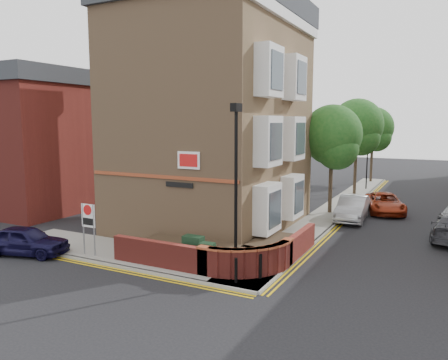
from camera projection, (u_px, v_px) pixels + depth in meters
ground at (182, 280)px, 16.00m from camera, size 120.00×120.00×0.00m
pavement_corner at (133, 254)px, 18.90m from camera, size 13.00×3.00×0.12m
pavement_main at (337, 207)px, 29.18m from camera, size 2.00×32.00×0.12m
kerb_side at (109, 264)px, 17.57m from camera, size 13.00×0.15×0.12m
kerb_main_near at (352, 209)px, 28.73m from camera, size 0.15×32.00×0.12m
yellow_lines_side at (104, 268)px, 17.36m from camera, size 13.00×0.28×0.01m
yellow_lines_main at (356, 210)px, 28.62m from camera, size 0.28×32.00×0.01m
corner_building at (216, 113)px, 23.50m from camera, size 8.95×10.40×13.60m
garden_wall at (215, 261)px, 18.20m from camera, size 6.80×6.00×1.20m
lamppost at (236, 189)px, 15.88m from camera, size 0.25×0.50×6.30m
utility_cabinet_large at (193, 251)px, 17.18m from camera, size 0.80×0.45×1.20m
utility_cabinet_small at (207, 257)px, 16.56m from camera, size 0.55×0.40×1.10m
bollard_near at (236, 270)px, 15.37m from camera, size 0.11×0.11×0.90m
bollard_far at (260, 266)px, 15.80m from camera, size 0.11×0.11×0.90m
zone_sign at (88, 220)px, 18.48m from camera, size 0.72×0.07×2.20m
side_building at (57, 140)px, 29.24m from camera, size 6.40×10.40×9.00m
tree_near at (332, 139)px, 26.84m from camera, size 3.64×3.65×6.70m
tree_mid at (357, 129)px, 33.82m from camera, size 4.03×4.03×7.42m
tree_far at (373, 131)px, 40.91m from camera, size 3.81×3.81×7.00m
traffic_light_assembly at (367, 157)px, 36.57m from camera, size 0.20×0.16×4.20m
navy_hatchback at (26, 240)px, 18.98m from camera, size 4.00×2.44×1.27m
silver_car_near at (353, 208)px, 25.64m from camera, size 1.72×4.40×1.43m
red_car_main at (385, 203)px, 27.75m from camera, size 3.29×4.92×1.25m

